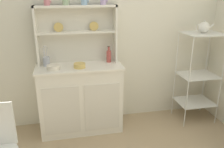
{
  "coord_description": "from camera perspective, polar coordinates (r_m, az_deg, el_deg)",
  "views": [
    {
      "loc": [
        -0.46,
        -1.35,
        1.72
      ],
      "look_at": [
        0.06,
        1.12,
        0.82
      ],
      "focal_mm": 37.91,
      "sensor_mm": 36.0,
      "label": 1
    }
  ],
  "objects": [
    {
      "name": "hutch_shelf_unit",
      "position": [
        2.92,
        -8.54,
        10.49
      ],
      "size": [
        0.96,
        0.18,
        0.69
      ],
      "color": "silver",
      "rests_on": "hutch_cabinet"
    },
    {
      "name": "porcelain_teapot",
      "position": [
        3.2,
        21.27,
        10.45
      ],
      "size": [
        0.23,
        0.14,
        0.16
      ],
      "color": "white",
      "rests_on": "bakers_rack"
    },
    {
      "name": "hutch_cabinet",
      "position": [
        3.01,
        -7.55,
        -5.65
      ],
      "size": [
        1.03,
        0.45,
        0.86
      ],
      "color": "white",
      "rests_on": "ground"
    },
    {
      "name": "bakers_rack",
      "position": [
        3.32,
        20.12,
        0.93
      ],
      "size": [
        0.48,
        0.39,
        1.21
      ],
      "color": "silver",
      "rests_on": "ground"
    },
    {
      "name": "cup_rose_0",
      "position": [
        2.85,
        -15.41,
        16.43
      ],
      "size": [
        0.08,
        0.07,
        0.08
      ],
      "color": "#D17A84",
      "rests_on": "hutch_shelf_unit"
    },
    {
      "name": "jam_bottle",
      "position": [
        2.96,
        -0.78,
        4.42
      ],
      "size": [
        0.06,
        0.06,
        0.21
      ],
      "color": "#B74C47",
      "rests_on": "hutch_cabinet"
    },
    {
      "name": "utensil_jar",
      "position": [
        2.92,
        -15.54,
        3.02
      ],
      "size": [
        0.08,
        0.08,
        0.24
      ],
      "color": "#B2B7C6",
      "rests_on": "hutch_cabinet"
    },
    {
      "name": "bowl_floral_medium",
      "position": [
        2.78,
        -7.83,
        2.04
      ],
      "size": [
        0.14,
        0.14,
        0.05
      ],
      "primitive_type": "cylinder",
      "color": "#DBB760",
      "rests_on": "hutch_cabinet"
    },
    {
      "name": "cup_sage_1",
      "position": [
        2.84,
        -11.17,
        16.76
      ],
      "size": [
        0.08,
        0.07,
        0.08
      ],
      "color": "#9EB78E",
      "rests_on": "hutch_shelf_unit"
    },
    {
      "name": "cup_sky_2",
      "position": [
        2.86,
        -6.72,
        17.1
      ],
      "size": [
        0.09,
        0.07,
        0.09
      ],
      "color": "#8EB2D1",
      "rests_on": "hutch_shelf_unit"
    },
    {
      "name": "wall_back",
      "position": [
        3.05,
        -3.07,
        10.78
      ],
      "size": [
        3.84,
        0.05,
        2.5
      ],
      "primitive_type": "cube",
      "color": "silver",
      "rests_on": "ground"
    },
    {
      "name": "cup_lilac_3",
      "position": [
        2.89,
        -2.1,
        17.29
      ],
      "size": [
        0.08,
        0.07,
        0.09
      ],
      "color": "#B79ECC",
      "rests_on": "hutch_shelf_unit"
    },
    {
      "name": "bowl_mixing_large",
      "position": [
        2.78,
        -13.99,
        1.61
      ],
      "size": [
        0.15,
        0.15,
        0.05
      ],
      "primitive_type": "cylinder",
      "color": "silver",
      "rests_on": "hutch_cabinet"
    }
  ]
}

